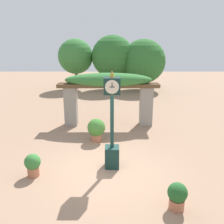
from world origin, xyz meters
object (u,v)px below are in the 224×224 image
pedestal_clock (112,124)px  potted_plant_far_left (96,129)px  potted_plant_near_left (177,195)px  potted_plant_near_right (33,164)px

pedestal_clock → potted_plant_far_left: pedestal_clock is taller
potted_plant_near_left → potted_plant_far_left: (-2.31, 4.40, 0.18)m
potted_plant_near_left → pedestal_clock: bearing=127.2°
pedestal_clock → potted_plant_far_left: 2.54m
potted_plant_near_right → potted_plant_far_left: bearing=57.3°
pedestal_clock → potted_plant_far_left: (-0.67, 2.24, -0.99)m
potted_plant_near_right → potted_plant_near_left: bearing=-20.7°
pedestal_clock → potted_plant_far_left: size_ratio=3.28×
potted_plant_near_left → potted_plant_near_right: (-4.13, 1.56, 0.03)m
potted_plant_near_right → potted_plant_far_left: 3.38m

